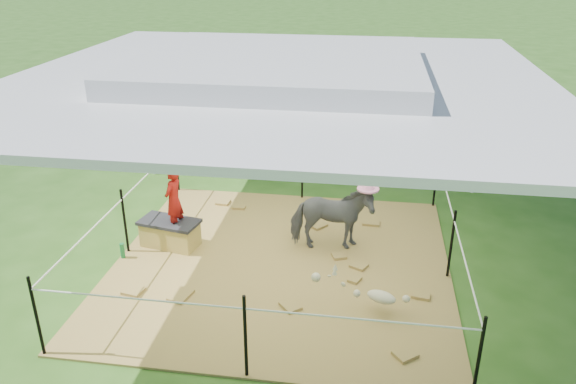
# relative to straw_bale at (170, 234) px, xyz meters

# --- Properties ---
(ground) EXTENTS (90.00, 90.00, 0.00)m
(ground) POSITION_rel_straw_bale_xyz_m (1.70, -0.26, -0.21)
(ground) COLOR #2D5919
(ground) RESTS_ON ground
(hay_patch) EXTENTS (4.60, 4.60, 0.03)m
(hay_patch) POSITION_rel_straw_bale_xyz_m (1.70, -0.26, -0.19)
(hay_patch) COLOR brown
(hay_patch) RESTS_ON ground
(canopy_tent) EXTENTS (6.30, 6.30, 2.90)m
(canopy_tent) POSITION_rel_straw_bale_xyz_m (1.70, -0.26, 2.48)
(canopy_tent) COLOR silver
(canopy_tent) RESTS_ON ground
(rope_fence) EXTENTS (4.54, 4.54, 1.00)m
(rope_fence) POSITION_rel_straw_bale_xyz_m (1.70, -0.26, 0.43)
(rope_fence) COLOR black
(rope_fence) RESTS_ON ground
(straw_bale) EXTENTS (0.87, 0.55, 0.36)m
(straw_bale) POSITION_rel_straw_bale_xyz_m (0.00, 0.00, 0.00)
(straw_bale) COLOR #AA8B3E
(straw_bale) RESTS_ON hay_patch
(dark_cloth) EXTENTS (0.93, 0.61, 0.04)m
(dark_cloth) POSITION_rel_straw_bale_xyz_m (0.00, 0.00, 0.20)
(dark_cloth) COLOR black
(dark_cloth) RESTS_ON straw_bale
(woman) EXTENTS (0.30, 0.39, 0.97)m
(woman) POSITION_rel_straw_bale_xyz_m (0.10, 0.00, 0.66)
(woman) COLOR #AD1610
(woman) RESTS_ON straw_bale
(green_bottle) EXTENTS (0.07, 0.07, 0.22)m
(green_bottle) POSITION_rel_straw_bale_xyz_m (-0.55, -0.45, -0.07)
(green_bottle) COLOR #1A7838
(green_bottle) RESTS_ON hay_patch
(pony) EXTENTS (1.23, 0.69, 0.98)m
(pony) POSITION_rel_straw_bale_xyz_m (2.34, 0.25, 0.31)
(pony) COLOR #46464B
(pony) RESTS_ON hay_patch
(pink_hat) EXTENTS (0.31, 0.31, 0.14)m
(pink_hat) POSITION_rel_straw_bale_xyz_m (2.34, 0.25, 0.88)
(pink_hat) COLOR pink
(pink_hat) RESTS_ON pony
(foal) EXTENTS (1.06, 0.82, 0.52)m
(foal) POSITION_rel_straw_bale_xyz_m (3.06, -1.23, 0.08)
(foal) COLOR beige
(foal) RESTS_ON hay_patch
(trash_barrel) EXTENTS (0.81, 0.81, 1.01)m
(trash_barrel) POSITION_rel_straw_bale_xyz_m (5.88, 5.70, 0.29)
(trash_barrel) COLOR blue
(trash_barrel) RESTS_ON ground
(picnic_table_near) EXTENTS (1.77, 1.35, 0.70)m
(picnic_table_near) POSITION_rel_straw_bale_xyz_m (3.34, 7.97, 0.14)
(picnic_table_near) COLOR brown
(picnic_table_near) RESTS_ON ground
(picnic_table_far) EXTENTS (1.78, 1.49, 0.64)m
(picnic_table_far) POSITION_rel_straw_bale_xyz_m (6.62, 8.66, 0.11)
(picnic_table_far) COLOR brown
(picnic_table_far) RESTS_ON ground
(distant_person) EXTENTS (0.71, 0.64, 1.19)m
(distant_person) POSITION_rel_straw_bale_xyz_m (3.58, 6.86, 0.39)
(distant_person) COLOR blue
(distant_person) RESTS_ON ground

